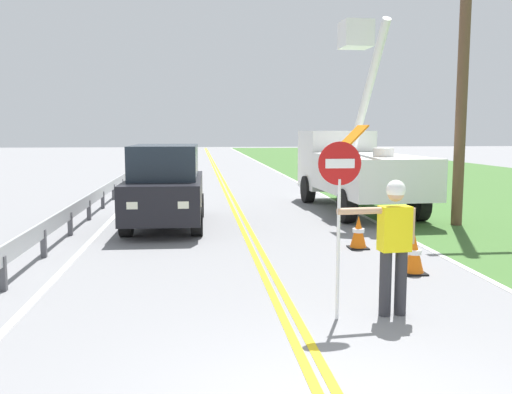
{
  "coord_description": "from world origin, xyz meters",
  "views": [
    {
      "loc": [
        -1.2,
        -4.16,
        2.47
      ],
      "look_at": [
        -0.08,
        6.29,
        1.2
      ],
      "focal_mm": 38.71,
      "sensor_mm": 36.0,
      "label": 1
    }
  ],
  "objects_px": {
    "flagger_worker": "(394,239)",
    "traffic_cone_mid": "(358,233)",
    "oncoming_suv_nearest": "(166,185)",
    "traffic_cone_lead": "(414,255)",
    "utility_pole_near": "(463,63)",
    "utility_bucket_truck": "(354,164)",
    "stop_sign_paddle": "(339,190)"
  },
  "relations": [
    {
      "from": "traffic_cone_mid",
      "to": "traffic_cone_lead",
      "type": "bearing_deg",
      "value": -80.29
    },
    {
      "from": "utility_pole_near",
      "to": "traffic_cone_mid",
      "type": "height_order",
      "value": "utility_pole_near"
    },
    {
      "from": "traffic_cone_mid",
      "to": "stop_sign_paddle",
      "type": "bearing_deg",
      "value": -110.02
    },
    {
      "from": "oncoming_suv_nearest",
      "to": "traffic_cone_mid",
      "type": "bearing_deg",
      "value": -37.86
    },
    {
      "from": "stop_sign_paddle",
      "to": "utility_pole_near",
      "type": "distance_m",
      "value": 8.77
    },
    {
      "from": "oncoming_suv_nearest",
      "to": "flagger_worker",
      "type": "bearing_deg",
      "value": -65.36
    },
    {
      "from": "oncoming_suv_nearest",
      "to": "traffic_cone_mid",
      "type": "xyz_separation_m",
      "value": [
        4.17,
        -3.24,
        -0.72
      ]
    },
    {
      "from": "flagger_worker",
      "to": "traffic_cone_lead",
      "type": "xyz_separation_m",
      "value": [
        1.14,
        2.05,
        -0.71
      ]
    },
    {
      "from": "utility_bucket_truck",
      "to": "stop_sign_paddle",
      "type": "bearing_deg",
      "value": -107.11
    },
    {
      "from": "stop_sign_paddle",
      "to": "oncoming_suv_nearest",
      "type": "height_order",
      "value": "stop_sign_paddle"
    },
    {
      "from": "flagger_worker",
      "to": "utility_pole_near",
      "type": "xyz_separation_m",
      "value": [
        4.19,
        6.74,
        3.14
      ]
    },
    {
      "from": "traffic_cone_lead",
      "to": "traffic_cone_mid",
      "type": "height_order",
      "value": "same"
    },
    {
      "from": "traffic_cone_lead",
      "to": "utility_bucket_truck",
      "type": "bearing_deg",
      "value": 81.48
    },
    {
      "from": "utility_pole_near",
      "to": "oncoming_suv_nearest",
      "type": "bearing_deg",
      "value": 174.99
    },
    {
      "from": "utility_pole_near",
      "to": "utility_bucket_truck",
      "type": "bearing_deg",
      "value": 120.15
    },
    {
      "from": "stop_sign_paddle",
      "to": "utility_bucket_truck",
      "type": "relative_size",
      "value": 0.34
    },
    {
      "from": "flagger_worker",
      "to": "utility_pole_near",
      "type": "height_order",
      "value": "utility_pole_near"
    },
    {
      "from": "utility_bucket_truck",
      "to": "oncoming_suv_nearest",
      "type": "xyz_separation_m",
      "value": [
        -5.72,
        -2.56,
        -0.36
      ]
    },
    {
      "from": "utility_bucket_truck",
      "to": "oncoming_suv_nearest",
      "type": "relative_size",
      "value": 1.49
    },
    {
      "from": "flagger_worker",
      "to": "oncoming_suv_nearest",
      "type": "xyz_separation_m",
      "value": [
        -3.39,
        7.4,
        0.01
      ]
    },
    {
      "from": "oncoming_suv_nearest",
      "to": "traffic_cone_lead",
      "type": "distance_m",
      "value": 7.05
    },
    {
      "from": "flagger_worker",
      "to": "utility_pole_near",
      "type": "relative_size",
      "value": 0.23
    },
    {
      "from": "flagger_worker",
      "to": "utility_bucket_truck",
      "type": "height_order",
      "value": "utility_bucket_truck"
    },
    {
      "from": "oncoming_suv_nearest",
      "to": "traffic_cone_lead",
      "type": "bearing_deg",
      "value": -49.75
    },
    {
      "from": "flagger_worker",
      "to": "utility_bucket_truck",
      "type": "distance_m",
      "value": 10.23
    },
    {
      "from": "stop_sign_paddle",
      "to": "traffic_cone_mid",
      "type": "relative_size",
      "value": 3.33
    },
    {
      "from": "flagger_worker",
      "to": "traffic_cone_mid",
      "type": "xyz_separation_m",
      "value": [
        0.77,
        4.16,
        -0.71
      ]
    },
    {
      "from": "stop_sign_paddle",
      "to": "oncoming_suv_nearest",
      "type": "xyz_separation_m",
      "value": [
        -2.63,
        7.47,
        -0.65
      ]
    },
    {
      "from": "traffic_cone_lead",
      "to": "oncoming_suv_nearest",
      "type": "bearing_deg",
      "value": 130.25
    },
    {
      "from": "traffic_cone_lead",
      "to": "traffic_cone_mid",
      "type": "bearing_deg",
      "value": 99.71
    },
    {
      "from": "oncoming_suv_nearest",
      "to": "traffic_cone_mid",
      "type": "height_order",
      "value": "oncoming_suv_nearest"
    },
    {
      "from": "flagger_worker",
      "to": "traffic_cone_lead",
      "type": "bearing_deg",
      "value": 61.02
    }
  ]
}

